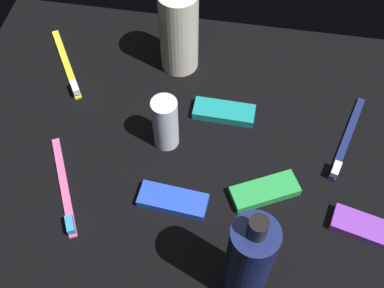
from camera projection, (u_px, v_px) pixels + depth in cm
name	position (u px, v px, depth cm)	size (l,w,h in cm)	color
ground_plane	(192.00, 156.00, 78.36)	(84.00, 64.00, 1.20)	black
lotion_bottle	(248.00, 262.00, 58.45)	(5.67, 5.67, 20.49)	#151E51
bodywash_bottle	(179.00, 30.00, 82.21)	(6.77, 6.77, 18.01)	silver
deodorant_stick	(165.00, 123.00, 75.16)	(4.09, 4.09, 10.01)	silver
toothbrush_pink	(65.00, 190.00, 73.50)	(9.17, 16.62, 2.10)	#E55999
toothbrush_navy	(346.00, 141.00, 78.56)	(6.33, 17.58, 2.10)	navy
toothbrush_yellow	(67.00, 66.00, 87.82)	(10.46, 15.96, 2.10)	yellow
snack_bar_blue	(173.00, 200.00, 72.38)	(10.40, 4.00, 1.50)	blue
snack_bar_green	(265.00, 191.00, 73.26)	(10.40, 4.00, 1.50)	green
snack_bar_purple	(368.00, 229.00, 69.82)	(10.40, 4.00, 1.50)	purple
snack_bar_teal	(224.00, 112.00, 81.74)	(10.40, 4.00, 1.50)	teal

